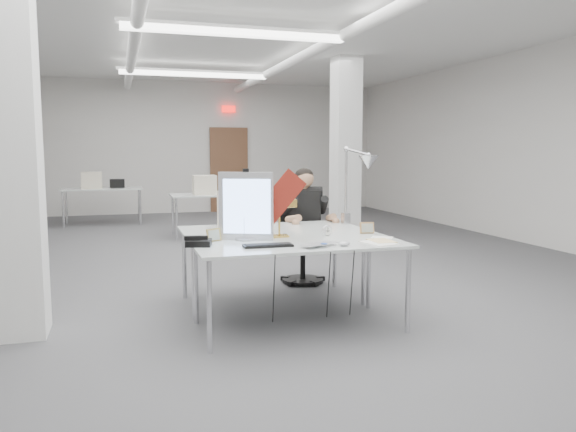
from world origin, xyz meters
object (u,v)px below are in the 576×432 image
object	(u,v)px
seated_person	(304,207)
architect_lamp	(356,189)
office_chair	(303,236)
bankers_lamp	(279,218)
desk_phone	(199,243)
desk_main	(299,244)
monitor	(246,206)
laptop	(324,246)
beige_monitor	(244,210)

from	to	relation	value
seated_person	architect_lamp	bearing A→B (deg)	-53.13
office_chair	bankers_lamp	size ratio (longest dim) A/B	3.25
office_chair	desk_phone	world-z (taller)	office_chair
desk_main	monitor	world-z (taller)	monitor
desk_main	office_chair	bearing A→B (deg)	70.61
seated_person	laptop	bearing A→B (deg)	-87.56
desk_main	office_chair	xyz separation A→B (m)	(0.56, 1.58, -0.19)
seated_person	laptop	distance (m)	1.87
beige_monitor	architect_lamp	bearing A→B (deg)	-25.95
office_chair	architect_lamp	xyz separation A→B (m)	(0.29, -0.82, 0.60)
desk_main	architect_lamp	xyz separation A→B (m)	(0.85, 0.76, 0.41)
office_chair	monitor	bearing A→B (deg)	-110.32
desk_main	bankers_lamp	bearing A→B (deg)	103.24
seated_person	monitor	distance (m)	1.59
bankers_lamp	monitor	bearing A→B (deg)	-159.25
office_chair	beige_monitor	distance (m)	1.12
office_chair	architect_lamp	distance (m)	1.06
office_chair	bankers_lamp	bearing A→B (deg)	-101.28
monitor	beige_monitor	distance (m)	0.69
seated_person	beige_monitor	size ratio (longest dim) A/B	2.07
office_chair	beige_monitor	size ratio (longest dim) A/B	2.76
monitor	architect_lamp	world-z (taller)	architect_lamp
laptop	beige_monitor	world-z (taller)	beige_monitor
laptop	desk_phone	bearing A→B (deg)	134.36
laptop	seated_person	bearing A→B (deg)	51.31
seated_person	architect_lamp	size ratio (longest dim) A/B	1.05
beige_monitor	architect_lamp	distance (m)	1.16
bankers_lamp	architect_lamp	world-z (taller)	architect_lamp
laptop	beige_monitor	distance (m)	1.31
bankers_lamp	desk_phone	bearing A→B (deg)	-152.35
monitor	desk_phone	bearing A→B (deg)	-132.76
monitor	laptop	bearing A→B (deg)	-23.60
architect_lamp	seated_person	bearing A→B (deg)	101.57
seated_person	monitor	xyz separation A→B (m)	(-0.96, -1.26, 0.15)
architect_lamp	office_chair	bearing A→B (deg)	100.40
bankers_lamp	architect_lamp	distance (m)	1.05
seated_person	beige_monitor	xyz separation A→B (m)	(-0.83, -0.58, 0.05)
bankers_lamp	desk_phone	xyz separation A→B (m)	(-0.77, -0.27, -0.15)
architect_lamp	laptop	bearing A→B (deg)	-134.21
office_chair	desk_phone	xyz separation A→B (m)	(-1.41, -1.51, 0.23)
seated_person	desk_phone	xyz separation A→B (m)	(-1.41, -1.46, -0.12)
laptop	bankers_lamp	bearing A→B (deg)	82.43
desk_phone	office_chair	bearing A→B (deg)	61.44
desk_main	beige_monitor	distance (m)	1.01
beige_monitor	office_chair	bearing A→B (deg)	20.55
desk_phone	architect_lamp	distance (m)	1.87
bankers_lamp	desk_phone	distance (m)	0.83
desk_main	architect_lamp	world-z (taller)	architect_lamp
beige_monitor	architect_lamp	xyz separation A→B (m)	(1.13, -0.18, 0.21)
desk_main	architect_lamp	size ratio (longest dim) A/B	2.27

